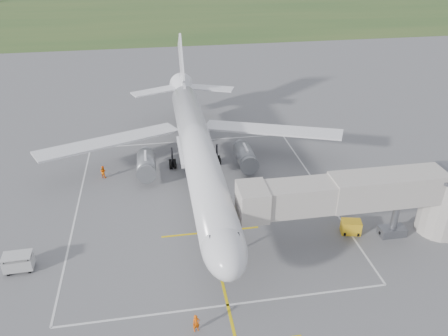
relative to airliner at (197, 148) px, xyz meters
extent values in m
plane|color=#5C5C5F|center=(0.00, -0.75, -4.39)|extent=(700.00, 700.00, 0.00)
cube|color=#2F4F22|center=(0.00, 129.25, -4.38)|extent=(700.00, 120.00, 0.02)
cube|color=#DCBB0C|center=(0.00, -5.75, -4.38)|extent=(0.25, 60.00, 0.01)
cube|color=#DCBB0C|center=(0.00, -10.75, -4.38)|extent=(10.00, 0.25, 0.01)
cube|color=silver|center=(0.00, 11.25, -4.38)|extent=(28.00, 0.20, 0.01)
cube|color=silver|center=(0.00, -20.75, -4.38)|extent=(28.00, 0.20, 0.01)
cube|color=silver|center=(-14.00, -4.75, -4.38)|extent=(0.20, 32.00, 0.01)
cube|color=silver|center=(14.00, -4.75, -4.38)|extent=(0.20, 32.00, 0.01)
cylinder|color=silver|center=(0.00, -0.75, 0.11)|extent=(3.80, 36.00, 3.80)
ellipsoid|color=silver|center=(0.00, -18.75, 0.11)|extent=(3.80, 7.22, 3.80)
cube|color=black|center=(0.00, -19.65, 1.16)|extent=(2.40, 1.60, 0.99)
cone|color=silver|center=(0.00, 19.75, 0.51)|extent=(3.80, 6.00, 3.80)
cube|color=silver|center=(10.50, 5.25, -0.74)|extent=(17.93, 11.24, 1.23)
cube|color=silver|center=(-10.50, 5.25, -0.74)|extent=(17.93, 11.24, 1.23)
cube|color=silver|center=(0.00, 2.25, -1.44)|extent=(4.20, 8.00, 0.50)
cube|color=silver|center=(0.00, 20.45, 4.81)|extent=(0.30, 7.89, 8.65)
cube|color=silver|center=(0.00, 18.25, 1.81)|extent=(0.35, 5.00, 1.20)
cube|color=silver|center=(4.20, 19.45, 0.71)|extent=(7.85, 5.03, 0.20)
cube|color=silver|center=(-4.20, 19.45, 0.71)|extent=(7.85, 5.03, 0.20)
cylinder|color=slate|center=(6.20, 1.75, -2.49)|extent=(2.30, 4.20, 2.30)
cube|color=silver|center=(6.20, 1.45, -1.69)|extent=(0.25, 2.40, 1.20)
cylinder|color=slate|center=(-6.20, 1.75, -2.49)|extent=(2.30, 4.20, 2.30)
cube|color=silver|center=(-6.20, 1.45, -1.69)|extent=(0.25, 2.40, 1.20)
cylinder|color=black|center=(0.00, -15.25, -3.09)|extent=(0.18, 0.18, 2.60)
cylinder|color=black|center=(-0.11, -15.25, -3.99)|extent=(0.28, 0.80, 0.80)
cylinder|color=black|center=(0.11, -15.25, -3.99)|extent=(0.28, 0.80, 0.80)
cylinder|color=black|center=(2.90, 3.75, -2.99)|extent=(0.22, 0.22, 2.80)
cylinder|color=black|center=(2.62, 3.40, -3.91)|extent=(0.32, 0.96, 0.96)
cylinder|color=black|center=(3.18, 3.40, -3.91)|extent=(0.32, 0.96, 0.96)
cylinder|color=black|center=(2.62, 4.10, -3.91)|extent=(0.32, 0.96, 0.96)
cylinder|color=black|center=(3.18, 4.10, -3.91)|extent=(0.32, 0.96, 0.96)
cylinder|color=black|center=(-2.90, 3.75, -2.99)|extent=(0.22, 0.22, 2.80)
cylinder|color=black|center=(-3.18, 3.40, -3.91)|extent=(0.32, 0.96, 0.96)
cylinder|color=black|center=(-2.62, 3.40, -3.91)|extent=(0.32, 0.96, 0.96)
cylinder|color=black|center=(-3.18, 4.10, -3.91)|extent=(0.32, 0.96, 0.96)
cylinder|color=black|center=(-2.62, 4.10, -3.91)|extent=(0.32, 0.96, 0.96)
cube|color=#A9A199|center=(7.74, -14.25, 1.21)|extent=(11.09, 2.90, 2.80)
cube|color=#A9A199|center=(16.46, -14.25, 1.31)|extent=(11.09, 3.10, 3.00)
cube|color=#A9A199|center=(3.40, -14.25, 1.21)|extent=(2.60, 3.40, 3.00)
cylinder|color=#5C5E64|center=(18.00, -14.25, -2.29)|extent=(0.70, 0.70, 4.20)
cube|color=#5C5E64|center=(18.00, -14.25, -3.94)|extent=(2.60, 1.40, 0.90)
cylinder|color=#A9A199|center=(23.00, -14.25, -1.19)|extent=(4.40, 4.40, 6.40)
cylinder|color=black|center=(17.00, -14.25, -4.04)|extent=(0.70, 0.30, 0.70)
cylinder|color=black|center=(19.00, -14.25, -4.04)|extent=(0.70, 0.30, 0.70)
cube|color=gold|center=(14.03, -13.22, -3.67)|extent=(2.15, 1.65, 1.44)
cylinder|color=black|center=(13.26, -13.58, -4.18)|extent=(0.28, 0.45, 0.42)
cylinder|color=black|center=(14.56, -13.89, -4.18)|extent=(0.28, 0.45, 0.42)
cube|color=#B1B1B1|center=(-17.84, -13.45, -3.54)|extent=(2.55, 1.58, 1.10)
cube|color=#B1B1B1|center=(-17.84, -13.45, -2.68)|extent=(2.55, 1.58, 0.08)
cylinder|color=black|center=(-18.83, -14.08, -3.34)|extent=(0.08, 0.08, 1.31)
cylinder|color=black|center=(-16.82, -14.03, -3.34)|extent=(0.08, 0.08, 1.31)
cylinder|color=black|center=(-18.86, -12.88, -3.34)|extent=(0.08, 0.08, 1.31)
cylinder|color=black|center=(-16.85, -12.82, -3.34)|extent=(0.08, 0.08, 1.31)
cylinder|color=black|center=(-18.73, -14.03, -4.19)|extent=(0.19, 0.41, 0.40)
cylinder|color=black|center=(-16.92, -13.98, -4.19)|extent=(0.19, 0.41, 0.40)
cylinder|color=black|center=(-18.76, -12.93, -4.19)|extent=(0.19, 0.41, 0.40)
cylinder|color=black|center=(-16.95, -12.87, -4.19)|extent=(0.19, 0.41, 0.40)
imported|color=#E25307|center=(-2.83, -22.90, -3.60)|extent=(0.65, 0.51, 1.58)
imported|color=orange|center=(-11.56, 2.50, -3.59)|extent=(0.97, 0.89, 1.60)
camera|label=1|loc=(-4.64, -46.35, 22.91)|focal=35.00mm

